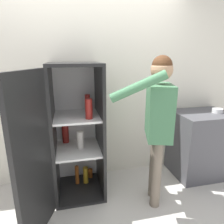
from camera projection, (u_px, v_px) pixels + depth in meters
The scene contains 6 objects.
ground_plane at pixel (105, 222), 2.11m from camera, with size 12.00×12.00×0.00m, color beige.
wall_back at pixel (90, 89), 2.69m from camera, with size 7.00×0.06×2.55m.
refrigerator at pixel (70, 135), 2.33m from camera, with size 0.84×1.20×1.63m.
person at pixel (158, 115), 2.16m from camera, with size 0.77×0.57×1.71m.
counter at pixel (200, 144), 2.90m from camera, with size 0.77×0.61×0.94m.
bowl at pixel (217, 111), 2.77m from camera, with size 0.14×0.14×0.06m.
Camera 1 is at (-0.31, -1.69, 1.70)m, focal length 32.00 mm.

